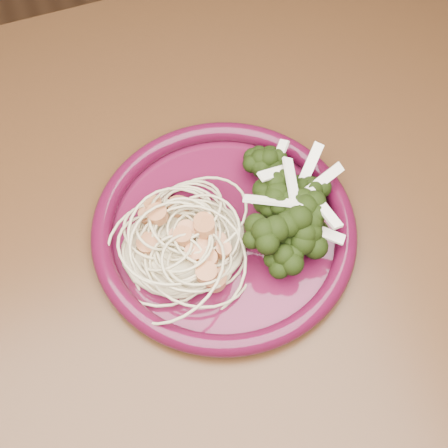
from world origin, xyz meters
TOP-DOWN VIEW (x-y plane):
  - dining_table at (0.00, 0.00)m, footprint 1.20×0.80m
  - dinner_plate at (-0.05, 0.02)m, footprint 0.29×0.29m
  - spaghetti_pile at (-0.09, 0.02)m, footprint 0.14×0.12m
  - scallop_cluster at (-0.09, 0.02)m, footprint 0.12×0.12m
  - broccoli_pile at (0.01, 0.03)m, footprint 0.10×0.15m
  - onion_garnish at (0.01, 0.03)m, footprint 0.07×0.10m

SIDE VIEW (x-z plane):
  - dining_table at x=0.00m, z-range 0.28..1.03m
  - dinner_plate at x=-0.05m, z-range 0.75..0.77m
  - spaghetti_pile at x=-0.09m, z-range 0.76..0.78m
  - broccoli_pile at x=0.01m, z-range 0.76..0.80m
  - scallop_cluster at x=-0.09m, z-range 0.78..0.82m
  - onion_garnish at x=0.01m, z-range 0.78..0.84m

